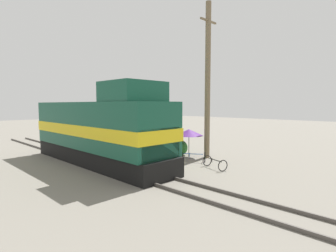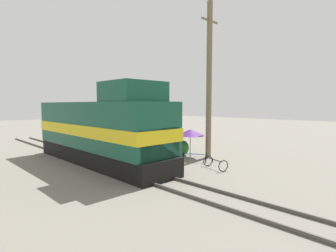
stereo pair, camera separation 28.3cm
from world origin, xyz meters
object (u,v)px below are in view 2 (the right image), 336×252
(person_bystander, at_px, (176,152))
(vendor_umbrella, at_px, (190,132))
(bicycle, at_px, (194,157))
(bicycle_spare, at_px, (215,163))
(locomotive, at_px, (102,131))
(billboard_sign, at_px, (156,121))
(utility_pole, at_px, (209,80))

(person_bystander, bearing_deg, vendor_umbrella, 20.07)
(bicycle, distance_m, bicycle_spare, 2.17)
(locomotive, distance_m, billboard_sign, 8.06)
(locomotive, relative_size, person_bystander, 8.25)
(bicycle, xyz_separation_m, bicycle_spare, (-0.52, -2.10, -0.01))
(vendor_umbrella, relative_size, bicycle_spare, 1.21)
(billboard_sign, distance_m, person_bystander, 7.92)
(utility_pole, relative_size, bicycle_spare, 6.44)
(locomotive, height_order, bicycle, locomotive)
(bicycle_spare, bearing_deg, utility_pole, -117.42)
(locomotive, xyz_separation_m, billboard_sign, (7.47, 3.03, 0.16))
(vendor_umbrella, bearing_deg, utility_pole, -50.88)
(locomotive, relative_size, vendor_umbrella, 6.07)
(bicycle, bearing_deg, locomotive, -73.80)
(bicycle, bearing_deg, utility_pole, 154.42)
(bicycle_spare, bearing_deg, vendor_umbrella, -96.81)
(utility_pole, bearing_deg, bicycle, -171.99)
(vendor_umbrella, bearing_deg, billboard_sign, 73.55)
(billboard_sign, bearing_deg, person_bystander, -121.96)
(locomotive, height_order, billboard_sign, locomotive)
(utility_pole, distance_m, vendor_umbrella, 4.04)
(vendor_umbrella, bearing_deg, bicycle, -129.60)
(billboard_sign, bearing_deg, bicycle, -111.50)
(utility_pole, relative_size, billboard_sign, 3.49)
(vendor_umbrella, height_order, bicycle, vendor_umbrella)
(utility_pole, xyz_separation_m, person_bystander, (-3.27, 0.14, -4.84))
(bicycle, bearing_deg, person_bystander, -50.52)
(vendor_umbrella, xyz_separation_m, billboard_sign, (1.69, 5.71, 0.51))
(person_bystander, bearing_deg, locomotive, 133.23)
(locomotive, relative_size, bicycle_spare, 7.35)
(person_bystander, distance_m, bicycle, 1.49)
(vendor_umbrella, relative_size, billboard_sign, 0.66)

